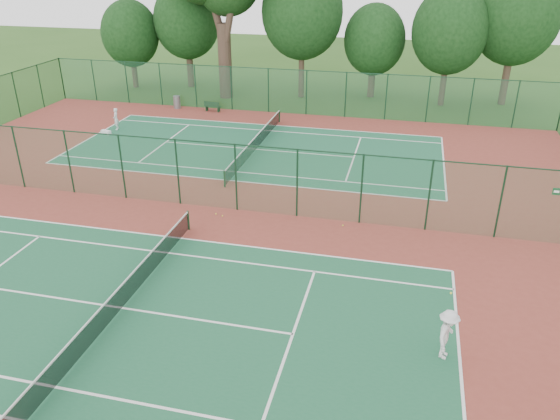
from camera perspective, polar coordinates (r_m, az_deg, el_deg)
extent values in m
plane|color=#2A5119|center=(28.12, -7.49, 0.36)|extent=(120.00, 120.00, 0.00)
cube|color=maroon|center=(28.12, -7.49, 0.37)|extent=(40.00, 36.00, 0.01)
cube|color=#1B5837|center=(21.12, -16.12, -9.82)|extent=(23.77, 10.97, 0.01)
cube|color=#1D5C3D|center=(36.01, -2.48, 6.35)|extent=(23.77, 10.97, 0.01)
cube|color=#1C5538|center=(43.90, 0.76, 12.28)|extent=(40.00, 0.02, 3.50)
cube|color=#133520|center=(43.53, 0.77, 14.47)|extent=(40.00, 0.05, 0.05)
cube|color=#1C5430|center=(27.43, -7.69, 3.66)|extent=(40.00, 0.02, 3.50)
cube|color=#12311D|center=(26.84, -7.91, 7.05)|extent=(40.00, 0.05, 0.05)
cylinder|color=#163E22|center=(25.76, -9.56, -1.07)|extent=(0.10, 0.10, 0.97)
cube|color=black|center=(20.86, -16.28, -8.77)|extent=(0.02, 12.80, 0.85)
cube|color=silver|center=(20.63, -16.43, -7.77)|extent=(0.04, 12.80, 0.06)
cylinder|color=#153A1D|center=(30.15, -5.82, 3.25)|extent=(0.10, 0.10, 0.97)
cylinder|color=#153A1D|center=(41.77, -0.06, 9.79)|extent=(0.10, 0.10, 0.97)
cube|color=black|center=(35.86, -2.49, 7.06)|extent=(0.02, 12.80, 0.85)
cube|color=white|center=(35.73, -2.51, 7.72)|extent=(0.04, 12.80, 0.06)
imported|color=silver|center=(18.48, 17.07, -12.33)|extent=(0.94, 1.27, 1.75)
imported|color=white|center=(41.61, -16.77, 9.10)|extent=(0.56, 0.67, 1.57)
cylinder|color=slate|center=(46.40, -10.72, 11.02)|extent=(0.68, 0.68, 1.02)
cube|color=black|center=(45.35, -7.65, 10.49)|extent=(0.12, 0.36, 0.40)
cube|color=black|center=(44.87, -6.42, 10.39)|extent=(0.12, 0.36, 0.40)
cube|color=black|center=(45.05, -7.05, 10.71)|extent=(1.37, 0.54, 0.04)
cube|color=black|center=(44.85, -7.17, 10.91)|extent=(1.33, 0.21, 0.40)
cube|color=white|center=(40.93, -17.72, 7.74)|extent=(0.80, 0.49, 0.28)
sphere|color=yellow|center=(27.21, -6.71, -0.40)|extent=(0.07, 0.07, 0.07)
sphere|color=#CEDA32|center=(26.08, 6.59, -1.61)|extent=(0.07, 0.07, 0.07)
sphere|color=yellow|center=(26.98, -6.04, -0.61)|extent=(0.06, 0.06, 0.06)
cylinder|color=#38271E|center=(48.95, -5.77, 15.21)|extent=(1.15, 1.15, 6.26)
cylinder|color=#38271E|center=(48.93, -7.01, 20.71)|extent=(2.12, 0.63, 6.23)
cylinder|color=#38271E|center=(47.80, -4.99, 21.06)|extent=(1.98, 0.58, 6.76)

